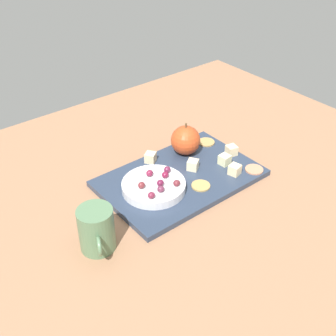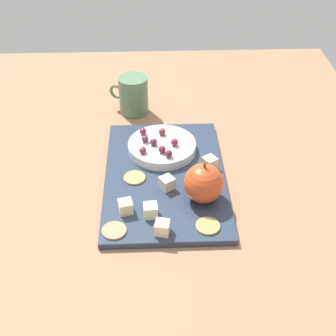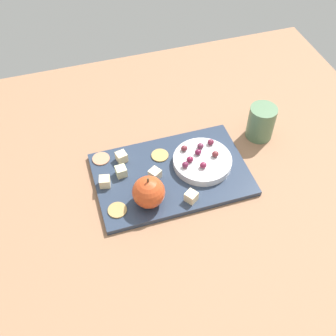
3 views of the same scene
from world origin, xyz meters
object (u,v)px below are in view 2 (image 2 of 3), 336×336
(grape_0, at_px, (143,150))
(grape_1, at_px, (154,142))
(cracker_0, at_px, (135,178))
(grape_7, at_px, (162,132))
(cheese_cube_3, at_px, (167,183))
(cracker_1, at_px, (208,226))
(grape_6, at_px, (175,142))
(cheese_cube_0, at_px, (126,207))
(serving_dish, at_px, (162,147))
(cheese_cube_2, at_px, (164,228))
(cheese_cube_4, at_px, (210,163))
(grape_2, at_px, (169,154))
(grape_5, at_px, (162,149))
(cup, at_px, (133,95))
(grape_4, at_px, (145,139))
(platter, at_px, (165,177))
(cheese_cube_1, at_px, (151,210))
(cracker_2, at_px, (114,231))
(apple_whole, at_px, (204,183))

(grape_0, xyz_separation_m, grape_1, (-0.03, 0.02, 0.00))
(cracker_0, relative_size, grape_7, 2.62)
(cheese_cube_3, bearing_deg, cracker_1, 32.17)
(cheese_cube_3, xyz_separation_m, cracker_1, (0.12, 0.07, -0.01))
(grape_6, bearing_deg, cheese_cube_0, -28.70)
(serving_dish, xyz_separation_m, grape_0, (0.04, -0.04, 0.02))
(cracker_1, bearing_deg, grape_7, -164.54)
(cheese_cube_2, xyz_separation_m, cheese_cube_4, (-0.19, 0.10, 0.00))
(cheese_cube_2, relative_size, cheese_cube_4, 1.00)
(cheese_cube_0, distance_m, grape_2, 0.17)
(grape_5, height_order, cup, cup)
(cheese_cube_0, xyz_separation_m, grape_6, (-0.19, 0.10, 0.02))
(grape_0, xyz_separation_m, grape_4, (-0.04, 0.00, 0.00))
(platter, xyz_separation_m, cheese_cube_2, (0.17, -0.01, 0.02))
(grape_5, distance_m, cup, 0.24)
(cheese_cube_1, height_order, cracker_2, cheese_cube_1)
(platter, bearing_deg, grape_1, -164.36)
(grape_1, bearing_deg, cracker_2, -17.46)
(apple_whole, relative_size, grape_7, 4.50)
(grape_1, distance_m, grape_2, 0.06)
(grape_6, xyz_separation_m, grape_7, (-0.04, -0.03, -0.00))
(cracker_0, distance_m, grape_1, 0.10)
(cheese_cube_2, bearing_deg, grape_1, -176.36)
(platter, bearing_deg, cheese_cube_2, -2.16)
(cheese_cube_1, relative_size, cheese_cube_2, 1.00)
(cheese_cube_2, height_order, grape_7, grape_7)
(grape_2, distance_m, grape_4, 0.08)
(cheese_cube_1, bearing_deg, grape_2, 165.56)
(cheese_cube_1, distance_m, grape_5, 0.18)
(apple_whole, relative_size, cracker_1, 1.72)
(cracker_1, xyz_separation_m, cup, (-0.44, -0.15, 0.03))
(platter, distance_m, cracker_0, 0.07)
(apple_whole, xyz_separation_m, cheese_cube_4, (-0.10, 0.02, -0.03))
(cheese_cube_4, relative_size, grape_2, 1.48)
(grape_5, bearing_deg, cheese_cube_3, 4.25)
(apple_whole, xyz_separation_m, grape_1, (-0.16, -0.10, -0.01))
(cheese_cube_0, height_order, grape_1, grape_1)
(cheese_cube_4, relative_size, grape_5, 1.48)
(cracker_2, xyz_separation_m, grape_5, (-0.22, 0.10, 0.03))
(apple_whole, bearing_deg, cheese_cube_4, 166.19)
(cracker_2, distance_m, grape_0, 0.22)
(cheese_cube_3, relative_size, grape_4, 1.48)
(grape_1, height_order, grape_2, same)
(grape_0, bearing_deg, cracker_1, 30.09)
(cheese_cube_0, bearing_deg, grape_4, 169.58)
(serving_dish, bearing_deg, grape_5, -0.97)
(cheese_cube_1, height_order, grape_5, grape_5)
(cheese_cube_1, distance_m, grape_1, 0.21)
(grape_0, height_order, grape_2, grape_2)
(cracker_2, height_order, grape_1, grape_1)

